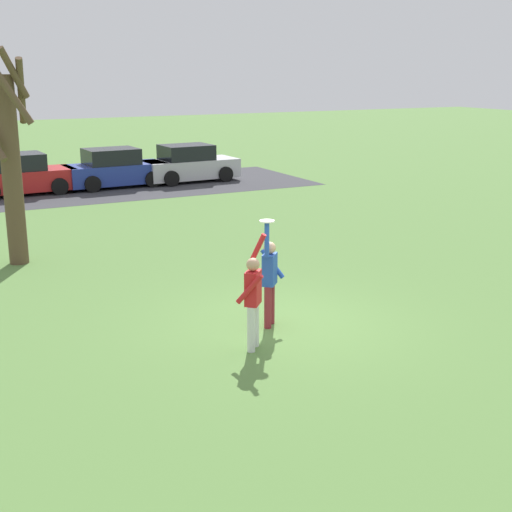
# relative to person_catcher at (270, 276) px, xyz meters

# --- Properties ---
(ground_plane) EXTENTS (120.00, 120.00, 0.00)m
(ground_plane) POSITION_rel_person_catcher_xyz_m (0.28, -0.03, -0.98)
(ground_plane) COLOR #567F3D
(person_catcher) EXTENTS (0.55, 0.57, 2.08)m
(person_catcher) POSITION_rel_person_catcher_xyz_m (0.00, 0.00, 0.00)
(person_catcher) COLOR maroon
(person_catcher) RESTS_ON ground_plane
(person_defender) EXTENTS (0.64, 0.66, 2.05)m
(person_defender) POSITION_rel_person_catcher_xyz_m (-0.80, -0.89, -0.00)
(person_defender) COLOR silver
(person_defender) RESTS_ON ground_plane
(frisbee_disc) EXTENTS (0.27, 0.27, 0.02)m
(frisbee_disc) POSITION_rel_person_catcher_xyz_m (-0.15, -0.17, 1.11)
(frisbee_disc) COLOR white
(frisbee_disc) RESTS_ON person_catcher
(parked_car_red) EXTENTS (4.17, 2.18, 1.59)m
(parked_car_red) POSITION_rel_person_catcher_xyz_m (-1.71, 17.40, -0.25)
(parked_car_red) COLOR red
(parked_car_red) RESTS_ON ground_plane
(parked_car_blue) EXTENTS (4.17, 2.18, 1.59)m
(parked_car_blue) POSITION_rel_person_catcher_xyz_m (2.12, 17.47, -0.25)
(parked_car_blue) COLOR #233893
(parked_car_blue) RESTS_ON ground_plane
(parked_car_silver) EXTENTS (4.17, 2.18, 1.59)m
(parked_car_silver) POSITION_rel_person_catcher_xyz_m (5.42, 17.43, -0.25)
(parked_car_silver) COLOR #BCBCC1
(parked_car_silver) RESTS_ON ground_plane
(parking_strip) EXTENTS (16.46, 6.40, 0.01)m
(parking_strip) POSITION_rel_person_catcher_xyz_m (1.99, 17.10, -0.98)
(parking_strip) COLOR #38383D
(parking_strip) RESTS_ON ground_plane
(bare_tree_tall) EXTENTS (1.38, 1.47, 5.58)m
(bare_tree_tall) POSITION_rel_person_catcher_xyz_m (-3.50, 6.84, 1.70)
(bare_tree_tall) COLOR brown
(bare_tree_tall) RESTS_ON ground_plane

